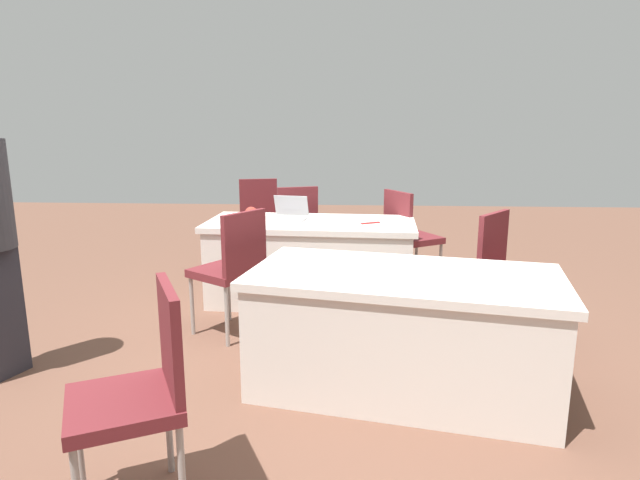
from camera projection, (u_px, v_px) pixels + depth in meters
ground_plane at (337, 378)px, 3.47m from camera, size 14.40×14.40×0.00m
table_foreground at (311, 261)px, 4.90m from camera, size 1.88×0.94×0.73m
table_mid_right at (402, 331)px, 3.27m from camera, size 1.96×1.26×0.73m
chair_near_front at (233, 264)px, 4.06m from camera, size 0.61×0.61×0.97m
chair_tucked_left at (508, 269)px, 3.96m from camera, size 0.62×0.62×0.95m
chair_tucked_right at (141, 385)px, 2.22m from camera, size 0.59×0.59×0.96m
chair_aisle at (258, 213)px, 6.24m from camera, size 0.53×0.53×0.97m
chair_by_pillar at (295, 224)px, 5.72m from camera, size 0.56×0.56×0.94m
chair_back_row at (408, 232)px, 5.29m from camera, size 0.60×0.60×0.95m
laptop_silver at (288, 215)px, 4.91m from camera, size 0.36×0.34×0.21m
yarn_ball at (251, 213)px, 4.88m from camera, size 0.12×0.12×0.12m
scissors_red at (370, 223)px, 4.72m from camera, size 0.18×0.12×0.01m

